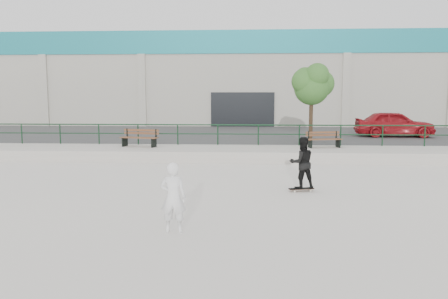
# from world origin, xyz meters

# --- Properties ---
(ground) EXTENTS (120.00, 120.00, 0.00)m
(ground) POSITION_xyz_m (0.00, 0.00, 0.00)
(ground) COLOR silver
(ground) RESTS_ON ground
(ledge) EXTENTS (30.00, 3.00, 0.50)m
(ledge) POSITION_xyz_m (0.00, 9.50, 0.25)
(ledge) COLOR #B1AAA1
(ledge) RESTS_ON ground
(parking_strip) EXTENTS (60.00, 14.00, 0.50)m
(parking_strip) POSITION_xyz_m (0.00, 18.00, 0.25)
(parking_strip) COLOR #3B3B3B
(parking_strip) RESTS_ON ground
(railing) EXTENTS (28.00, 0.06, 1.03)m
(railing) POSITION_xyz_m (-0.00, 10.80, 1.24)
(railing) COLOR #13351D
(railing) RESTS_ON ledge
(commercial_building) EXTENTS (44.20, 16.33, 8.00)m
(commercial_building) POSITION_xyz_m (-0.00, 31.99, 4.58)
(commercial_building) COLOR #B9B6A6
(commercial_building) RESTS_ON ground
(bench_left) EXTENTS (1.90, 0.90, 0.84)m
(bench_left) POSITION_xyz_m (-4.69, 9.90, 0.92)
(bench_left) COLOR brown
(bench_left) RESTS_ON ledge
(bench_right) EXTENTS (1.72, 0.81, 0.76)m
(bench_right) POSITION_xyz_m (4.06, 10.05, 0.88)
(bench_right) COLOR brown
(bench_right) RESTS_ON ledge
(tree) EXTENTS (2.29, 2.04, 4.08)m
(tree) POSITION_xyz_m (3.81, 12.48, 3.56)
(tree) COLOR #483924
(tree) RESTS_ON parking_strip
(red_car) EXTENTS (4.63, 2.12, 1.54)m
(red_car) POSITION_xyz_m (9.17, 15.84, 1.27)
(red_car) COLOR #A2131B
(red_car) RESTS_ON parking_strip
(skateboard) EXTENTS (0.80, 0.41, 0.09)m
(skateboard) POSITION_xyz_m (2.18, 2.67, 0.07)
(skateboard) COLOR black
(skateboard) RESTS_ON ground
(standing_skater) EXTENTS (0.88, 0.75, 1.58)m
(standing_skater) POSITION_xyz_m (2.18, 2.67, 0.89)
(standing_skater) COLOR black
(standing_skater) RESTS_ON skateboard
(seated_skater) EXTENTS (0.57, 0.38, 1.53)m
(seated_skater) POSITION_xyz_m (-1.05, -1.60, 0.76)
(seated_skater) COLOR white
(seated_skater) RESTS_ON ground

